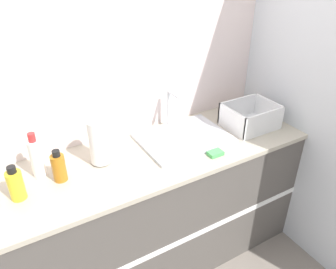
% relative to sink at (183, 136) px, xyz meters
% --- Properties ---
extents(wall_back, '(4.45, 0.06, 2.60)m').
position_rel_sink_xyz_m(wall_back, '(-0.27, 0.30, 0.36)').
color(wall_back, silver).
rests_on(wall_back, ground_plane).
extents(wall_right, '(0.06, 2.63, 2.60)m').
position_rel_sink_xyz_m(wall_right, '(0.78, -0.05, 0.36)').
color(wall_right, silver).
rests_on(wall_right, ground_plane).
extents(counter_cabinet, '(2.07, 0.66, 0.92)m').
position_rel_sink_xyz_m(counter_cabinet, '(-0.27, -0.05, -0.48)').
color(counter_cabinet, '#514C47').
rests_on(counter_cabinet, ground_plane).
extents(sink, '(0.57, 0.43, 0.28)m').
position_rel_sink_xyz_m(sink, '(0.00, 0.00, 0.00)').
color(sink, silver).
rests_on(sink, counter_cabinet).
extents(paper_towel_roll, '(0.11, 0.11, 0.28)m').
position_rel_sink_xyz_m(paper_towel_roll, '(-0.56, 0.01, 0.12)').
color(paper_towel_roll, '#4C4C51').
rests_on(paper_towel_roll, counter_cabinet).
extents(dish_rack, '(0.34, 0.28, 0.16)m').
position_rel_sink_xyz_m(dish_rack, '(0.49, -0.09, 0.04)').
color(dish_rack, white).
rests_on(dish_rack, counter_cabinet).
extents(bottle_white_spray, '(0.07, 0.07, 0.27)m').
position_rel_sink_xyz_m(bottle_white_spray, '(-0.89, 0.06, 0.10)').
color(bottle_white_spray, white).
rests_on(bottle_white_spray, counter_cabinet).
extents(bottle_yellow, '(0.08, 0.08, 0.19)m').
position_rel_sink_xyz_m(bottle_yellow, '(-1.02, -0.08, 0.07)').
color(bottle_yellow, yellow).
rests_on(bottle_yellow, counter_cabinet).
extents(bottle_amber, '(0.07, 0.07, 0.19)m').
position_rel_sink_xyz_m(bottle_amber, '(-0.80, -0.03, 0.06)').
color(bottle_amber, '#B26B19').
rests_on(bottle_amber, counter_cabinet).
extents(sponge, '(0.09, 0.06, 0.02)m').
position_rel_sink_xyz_m(sponge, '(0.06, -0.26, -0.01)').
color(sponge, '#4CB259').
rests_on(sponge, counter_cabinet).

